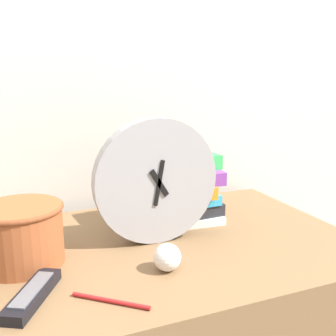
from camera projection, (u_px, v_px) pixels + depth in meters
The scene contains 7 objects.
wall_back at pixel (85, 55), 1.14m from camera, with size 6.00×0.04×2.40m.
desk_clock at pixel (156, 181), 0.91m from camera, with size 0.30×0.04×0.30m.
book_stack at pixel (176, 189), 1.06m from camera, with size 0.25×0.21×0.19m.
basket at pixel (21, 233), 0.82m from camera, with size 0.18×0.18×0.13m.
tv_remote at pixel (33, 294), 0.69m from camera, with size 0.11×0.16×0.02m.
crumpled_paper_ball at pixel (167, 257), 0.80m from camera, with size 0.06×0.06×0.06m.
pen at pixel (111, 301), 0.69m from camera, with size 0.12×0.10×0.01m.
Camera 1 is at (-0.22, -0.51, 1.14)m, focal length 42.00 mm.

